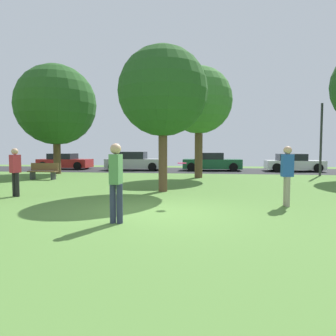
{
  "coord_description": "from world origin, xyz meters",
  "views": [
    {
      "loc": [
        1.36,
        -7.95,
        1.68
      ],
      "look_at": [
        0.0,
        2.12,
        1.04
      ],
      "focal_mm": 32.67,
      "sensor_mm": 36.0,
      "label": 1
    }
  ],
  "objects_px": {
    "park_bench": "(43,171)",
    "person_thrower": "(287,173)",
    "parked_car_red": "(65,162)",
    "parked_car_green": "(212,162)",
    "oak_tree_center": "(199,101)",
    "parked_car_silver": "(134,162)",
    "person_bystander": "(15,170)",
    "street_lamp_post": "(321,140)",
    "parked_car_white": "(293,163)",
    "frisbee_disc": "(182,163)",
    "person_walking": "(116,179)",
    "oak_tree_left": "(163,92)",
    "maple_tree_near": "(56,105)"
  },
  "relations": [
    {
      "from": "person_bystander",
      "to": "street_lamp_post",
      "type": "relative_size",
      "value": 0.38
    },
    {
      "from": "maple_tree_near",
      "to": "parked_car_green",
      "type": "xyz_separation_m",
      "value": [
        10.4,
        4.54,
        -3.98
      ]
    },
    {
      "from": "person_bystander",
      "to": "parked_car_green",
      "type": "distance_m",
      "value": 15.73
    },
    {
      "from": "person_bystander",
      "to": "parked_car_white",
      "type": "relative_size",
      "value": 0.42
    },
    {
      "from": "parked_car_white",
      "to": "street_lamp_post",
      "type": "relative_size",
      "value": 0.91
    },
    {
      "from": "parked_car_red",
      "to": "park_bench",
      "type": "height_order",
      "value": "parked_car_red"
    },
    {
      "from": "oak_tree_center",
      "to": "parked_car_silver",
      "type": "distance_m",
      "value": 8.7
    },
    {
      "from": "oak_tree_center",
      "to": "park_bench",
      "type": "xyz_separation_m",
      "value": [
        -8.42,
        -2.2,
        -3.99
      ]
    },
    {
      "from": "parked_car_white",
      "to": "frisbee_disc",
      "type": "bearing_deg",
      "value": -115.36
    },
    {
      "from": "person_thrower",
      "to": "person_walking",
      "type": "distance_m",
      "value": 5.09
    },
    {
      "from": "oak_tree_left",
      "to": "parked_car_red",
      "type": "height_order",
      "value": "oak_tree_left"
    },
    {
      "from": "oak_tree_center",
      "to": "street_lamp_post",
      "type": "xyz_separation_m",
      "value": [
        7.5,
        2.29,
        -2.2
      ]
    },
    {
      "from": "person_walking",
      "to": "parked_car_red",
      "type": "xyz_separation_m",
      "value": [
        -9.9,
        17.5,
        -0.41
      ]
    },
    {
      "from": "person_bystander",
      "to": "parked_car_red",
      "type": "xyz_separation_m",
      "value": [
        -5.21,
        14.21,
        -0.34
      ]
    },
    {
      "from": "frisbee_disc",
      "to": "street_lamp_post",
      "type": "height_order",
      "value": "street_lamp_post"
    },
    {
      "from": "oak_tree_left",
      "to": "frisbee_disc",
      "type": "bearing_deg",
      "value": -70.46
    },
    {
      "from": "person_thrower",
      "to": "oak_tree_center",
      "type": "bearing_deg",
      "value": -75.93
    },
    {
      "from": "person_walking",
      "to": "street_lamp_post",
      "type": "bearing_deg",
      "value": -31.14
    },
    {
      "from": "person_thrower",
      "to": "frisbee_disc",
      "type": "bearing_deg",
      "value": 0.0
    },
    {
      "from": "parked_car_red",
      "to": "person_walking",
      "type": "bearing_deg",
      "value": -60.5
    },
    {
      "from": "oak_tree_center",
      "to": "parked_car_white",
      "type": "relative_size",
      "value": 1.57
    },
    {
      "from": "parked_car_white",
      "to": "parked_car_red",
      "type": "bearing_deg",
      "value": 179.49
    },
    {
      "from": "person_thrower",
      "to": "parked_car_red",
      "type": "bearing_deg",
      "value": -50.64
    },
    {
      "from": "parked_car_silver",
      "to": "park_bench",
      "type": "relative_size",
      "value": 2.8
    },
    {
      "from": "street_lamp_post",
      "to": "parked_car_red",
      "type": "bearing_deg",
      "value": 168.15
    },
    {
      "from": "maple_tree_near",
      "to": "person_thrower",
      "type": "height_order",
      "value": "maple_tree_near"
    },
    {
      "from": "maple_tree_near",
      "to": "oak_tree_center",
      "type": "height_order",
      "value": "maple_tree_near"
    },
    {
      "from": "parked_car_green",
      "to": "street_lamp_post",
      "type": "relative_size",
      "value": 0.99
    },
    {
      "from": "maple_tree_near",
      "to": "person_thrower",
      "type": "xyz_separation_m",
      "value": [
        12.48,
        -10.2,
        -3.63
      ]
    },
    {
      "from": "oak_tree_left",
      "to": "frisbee_disc",
      "type": "relative_size",
      "value": 15.99
    },
    {
      "from": "oak_tree_left",
      "to": "frisbee_disc",
      "type": "xyz_separation_m",
      "value": [
        1.01,
        -2.84,
        -2.64
      ]
    },
    {
      "from": "person_bystander",
      "to": "street_lamp_post",
      "type": "height_order",
      "value": "street_lamp_post"
    },
    {
      "from": "oak_tree_center",
      "to": "street_lamp_post",
      "type": "distance_m",
      "value": 8.15
    },
    {
      "from": "parked_car_red",
      "to": "person_thrower",
      "type": "bearing_deg",
      "value": -46.16
    },
    {
      "from": "oak_tree_center",
      "to": "person_bystander",
      "type": "relative_size",
      "value": 3.75
    },
    {
      "from": "parked_car_green",
      "to": "person_thrower",
      "type": "bearing_deg",
      "value": -81.96
    },
    {
      "from": "oak_tree_center",
      "to": "parked_car_red",
      "type": "bearing_deg",
      "value": 151.2
    },
    {
      "from": "maple_tree_near",
      "to": "frisbee_disc",
      "type": "xyz_separation_m",
      "value": [
        9.41,
        -10.44,
        -3.36
      ]
    },
    {
      "from": "oak_tree_center",
      "to": "park_bench",
      "type": "bearing_deg",
      "value": -165.37
    },
    {
      "from": "person_thrower",
      "to": "park_bench",
      "type": "height_order",
      "value": "person_thrower"
    },
    {
      "from": "frisbee_disc",
      "to": "street_lamp_post",
      "type": "relative_size",
      "value": 0.08
    },
    {
      "from": "park_bench",
      "to": "person_thrower",
      "type": "bearing_deg",
      "value": 150.52
    },
    {
      "from": "person_bystander",
      "to": "park_bench",
      "type": "relative_size",
      "value": 1.07
    },
    {
      "from": "person_walking",
      "to": "frisbee_disc",
      "type": "xyz_separation_m",
      "value": [
        1.27,
        2.43,
        0.25
      ]
    },
    {
      "from": "parked_car_white",
      "to": "street_lamp_post",
      "type": "xyz_separation_m",
      "value": [
        0.63,
        -3.79,
        1.64
      ]
    },
    {
      "from": "park_bench",
      "to": "street_lamp_post",
      "type": "relative_size",
      "value": 0.36
    },
    {
      "from": "oak_tree_center",
      "to": "parked_car_green",
      "type": "relative_size",
      "value": 1.43
    },
    {
      "from": "frisbee_disc",
      "to": "parked_car_red",
      "type": "relative_size",
      "value": 0.08
    },
    {
      "from": "oak_tree_left",
      "to": "person_bystander",
      "type": "distance_m",
      "value": 6.1
    },
    {
      "from": "person_thrower",
      "to": "parked_car_red",
      "type": "xyz_separation_m",
      "value": [
        -14.24,
        14.83,
        -0.38
      ]
    }
  ]
}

